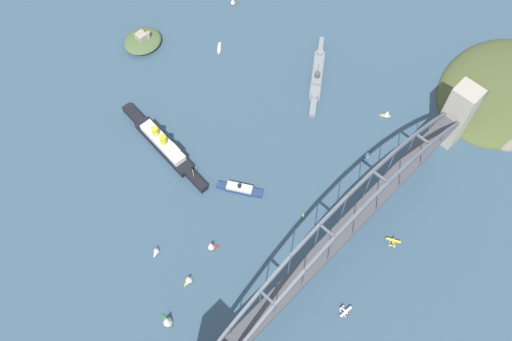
{
  "coord_description": "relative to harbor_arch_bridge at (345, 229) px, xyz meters",
  "views": [
    {
      "loc": [
        -138.1,
        -55.48,
        353.84
      ],
      "look_at": [
        0.0,
        79.17,
        8.0
      ],
      "focal_mm": 38.69,
      "sensor_mm": 36.0,
      "label": 1
    }
  ],
  "objects": [
    {
      "name": "ground_plane",
      "position": [
        0.0,
        0.0,
        -31.39
      ],
      "size": [
        1400.0,
        1400.0,
        0.0
      ],
      "primitive_type": "plane",
      "color": "#385166"
    },
    {
      "name": "fort_island_mid_harbor",
      "position": [
        24.45,
        235.74,
        -27.32
      ],
      "size": [
        32.32,
        29.35,
        12.84
      ],
      "color": "#4C6038",
      "rests_on": "ground"
    },
    {
      "name": "seaplane_second_in_formation",
      "position": [
        27.63,
        -24.46,
        -29.4
      ],
      "size": [
        7.87,
        9.82,
        4.96
      ],
      "color": "#B7B7B2",
      "rests_on": "ground"
    },
    {
      "name": "small_boat_5",
      "position": [
        69.19,
        31.19,
        -30.68
      ],
      "size": [
        12.61,
        5.89,
        2.01
      ],
      "color": "#234C8C",
      "rests_on": "ground"
    },
    {
      "name": "small_boat_7",
      "position": [
        -0.43,
        32.36,
        -30.7
      ],
      "size": [
        5.98,
        5.58,
        1.96
      ],
      "color": "#2D6B3D",
      "rests_on": "ground"
    },
    {
      "name": "harbor_ferry_steamer",
      "position": [
        -16.51,
        79.19,
        -29.0
      ],
      "size": [
        21.85,
        31.66,
        7.87
      ],
      "color": "navy",
      "rests_on": "ground"
    },
    {
      "name": "small_boat_6",
      "position": [
        -87.47,
        55.77,
        -27.66
      ],
      "size": [
        8.41,
        5.3,
        7.95
      ],
      "color": "gold",
      "rests_on": "ground"
    },
    {
      "name": "small_boat_0",
      "position": [
        65.96,
        186.61,
        -30.61
      ],
      "size": [
        9.86,
        9.01,
        2.21
      ],
      "color": "silver",
      "rests_on": "ground"
    },
    {
      "name": "small_boat_1",
      "position": [
        109.84,
        214.59,
        -27.8
      ],
      "size": [
        7.25,
        5.58,
        7.73
      ],
      "color": "brown",
      "rests_on": "ground"
    },
    {
      "name": "naval_cruiser",
      "position": [
        99.58,
        107.26,
        -28.59
      ],
      "size": [
        67.98,
        50.19,
        16.54
      ],
      "color": "gray",
      "rests_on": "ground"
    },
    {
      "name": "small_boat_4",
      "position": [
        -89.2,
        86.54,
        -27.87
      ],
      "size": [
        6.74,
        5.14,
        7.5
      ],
      "color": "silver",
      "rests_on": "ground"
    },
    {
      "name": "small_boat_3",
      "position": [
        -61.26,
        61.91,
        -26.92
      ],
      "size": [
        7.73,
        6.7,
        9.65
      ],
      "color": "#B2231E",
      "rests_on": "ground"
    },
    {
      "name": "seaplane_taxiing_near_bridge",
      "position": [
        -31.85,
        -31.55,
        -29.39
      ],
      "size": [
        9.8,
        6.99,
        4.89
      ],
      "color": "#B7B7B2",
      "rests_on": "ground"
    },
    {
      "name": "headland_east_shore",
      "position": [
        191.36,
        -9.93,
        -31.39
      ],
      "size": [
        123.07,
        94.48,
        22.71
      ],
      "color": "#4C562D",
      "rests_on": "ground"
    },
    {
      "name": "small_boat_2",
      "position": [
        -115.51,
        44.88,
        -25.64
      ],
      "size": [
        6.36,
        10.97,
        12.52
      ],
      "color": "#2D6B3D",
      "rests_on": "ground"
    },
    {
      "name": "harbor_arch_bridge",
      "position": [
        0.0,
        0.0,
        0.0
      ],
      "size": [
        312.0,
        17.64,
        71.52
      ],
      "color": "#ADA38E",
      "rests_on": "ground"
    },
    {
      "name": "ocean_liner",
      "position": [
        -31.25,
        145.41,
        -26.22
      ],
      "size": [
        15.19,
        97.58,
        18.51
      ],
      "color": "black",
      "rests_on": "ground"
    },
    {
      "name": "small_boat_8",
      "position": [
        108.73,
        43.53,
        -27.76
      ],
      "size": [
        6.77,
        7.76,
        7.84
      ],
      "color": "gold",
      "rests_on": "ground"
    }
  ]
}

